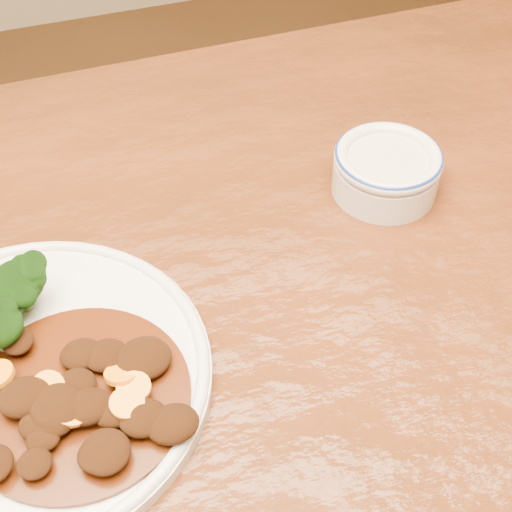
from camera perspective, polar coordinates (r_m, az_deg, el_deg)
name	(u,v)px	position (r m, az deg, el deg)	size (l,w,h in m)	color
dining_table	(172,403)	(0.67, -6.71, -11.62)	(1.51, 0.91, 0.75)	#5C2710
dinner_plate	(26,379)	(0.60, -17.92, -9.31)	(0.30, 0.30, 0.02)	silver
mince_stew	(86,402)	(0.56, -13.42, -11.26)	(0.17, 0.17, 0.03)	#4C2208
dip_bowl	(386,169)	(0.73, 10.39, 6.85)	(0.11, 0.11, 0.05)	beige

